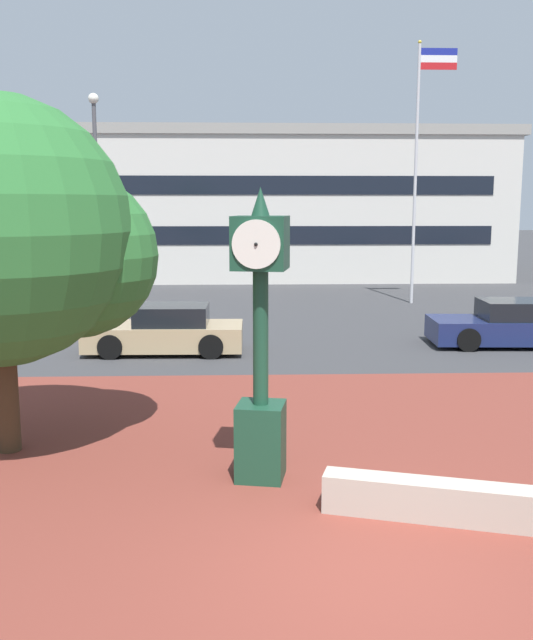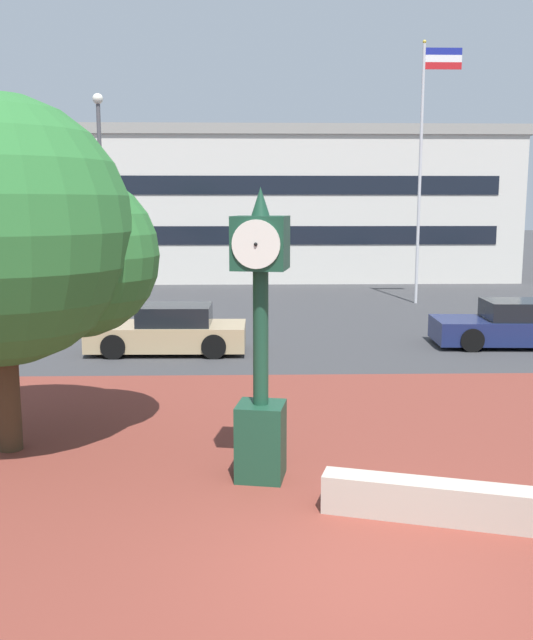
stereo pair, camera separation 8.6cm
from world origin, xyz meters
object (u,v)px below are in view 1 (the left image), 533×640
car_street_mid (511,325)px  civic_building (236,205)px  plaza_tree (14,237)px  flagpole_primary (419,157)px  street_lamp_post (97,185)px  street_clock (261,347)px  car_street_near (166,331)px

car_street_mid → civic_building: bearing=22.7°
plaza_tree → car_street_mid: plaza_tree is taller
plaza_tree → car_street_mid: bearing=36.0°
civic_building → flagpole_primary: bearing=-60.6°
civic_building → street_lamp_post: bearing=-106.6°
street_lamp_post → civic_building: bearing=73.4°
street_clock → plaza_tree: 4.33m
car_street_near → street_lamp_post: 8.00m
street_clock → plaza_tree: (-3.80, 1.45, 1.48)m
car_street_mid → civic_building: civic_building is taller
street_clock → car_street_mid: size_ratio=0.94×
street_clock → street_lamp_post: street_lamp_post is taller
plaza_tree → flagpole_primary: size_ratio=0.56×
street_clock → civic_building: bearing=101.4°
street_clock → civic_building: 31.03m
flagpole_primary → civic_building: size_ratio=0.35×
car_street_mid → street_lamp_post: size_ratio=0.58×
plaza_tree → civic_building: civic_building is taller
car_street_mid → flagpole_primary: (-0.59, 8.69, 5.16)m
car_street_mid → flagpole_primary: 10.13m
car_street_near → civic_building: bearing=-3.5°
civic_building → street_lamp_post: size_ratio=3.75×
plaza_tree → car_street_near: bearing=78.4°
civic_building → plaza_tree: bearing=-96.4°
car_street_mid → street_lamp_post: street_lamp_post is taller
civic_building → street_clock: bearing=-89.1°
plaza_tree → flagpole_primary: flagpole_primary is taller
car_street_mid → car_street_near: bearing=96.3°
flagpole_primary → street_lamp_post: (-11.90, -3.02, -1.15)m
car_street_mid → street_clock: bearing=145.3°
plaza_tree → car_street_near: plaza_tree is taller
street_clock → flagpole_primary: size_ratio=0.41×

